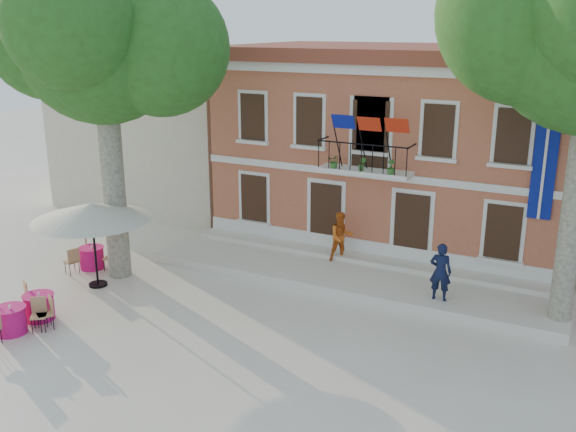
# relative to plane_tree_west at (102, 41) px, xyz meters

# --- Properties ---
(ground) EXTENTS (90.00, 90.00, 0.00)m
(ground) POSITION_rel_plane_tree_west_xyz_m (5.17, -1.15, -7.80)
(ground) COLOR beige
(ground) RESTS_ON ground
(main_building) EXTENTS (13.50, 9.59, 7.50)m
(main_building) POSITION_rel_plane_tree_west_xyz_m (7.17, 8.84, -4.02)
(main_building) COLOR #BE6244
(main_building) RESTS_ON ground
(neighbor_west) EXTENTS (9.40, 9.40, 6.40)m
(neighbor_west) POSITION_rel_plane_tree_west_xyz_m (-4.33, 9.85, -4.58)
(neighbor_west) COLOR beige
(neighbor_west) RESTS_ON ground
(terrace) EXTENTS (14.00, 3.40, 0.30)m
(terrace) POSITION_rel_plane_tree_west_xyz_m (7.17, 3.25, -7.65)
(terrace) COLOR silver
(terrace) RESTS_ON ground
(plane_tree_west) EXTENTS (5.40, 5.40, 10.61)m
(plane_tree_west) POSITION_rel_plane_tree_west_xyz_m (0.00, 0.00, 0.00)
(plane_tree_west) COLOR #A59E84
(plane_tree_west) RESTS_ON ground
(patio_umbrella) EXTENTS (3.79, 3.79, 2.82)m
(patio_umbrella) POSITION_rel_plane_tree_west_xyz_m (-0.04, -1.05, -5.26)
(patio_umbrella) COLOR black
(patio_umbrella) RESTS_ON ground
(pedestrian_navy) EXTENTS (0.68, 0.48, 1.79)m
(pedestrian_navy) POSITION_rel_plane_tree_west_xyz_m (10.44, 2.29, -6.60)
(pedestrian_navy) COLOR black
(pedestrian_navy) RESTS_ON terrace
(pedestrian_orange) EXTENTS (1.09, 1.06, 1.77)m
(pedestrian_orange) POSITION_rel_plane_tree_west_xyz_m (6.53, 4.01, -6.61)
(pedestrian_orange) COLOR #D05B18
(pedestrian_orange) RESTS_ON terrace
(cafe_table_0) EXTENTS (1.85, 1.74, 0.95)m
(cafe_table_0) POSITION_rel_plane_tree_west_xyz_m (0.22, -4.74, -7.37)
(cafe_table_0) COLOR #D8145A
(cafe_table_0) RESTS_ON ground
(cafe_table_1) EXTENTS (1.87, 1.33, 0.95)m
(cafe_table_1) POSITION_rel_plane_tree_west_xyz_m (0.24, -3.74, -7.38)
(cafe_table_1) COLOR #D8145A
(cafe_table_1) RESTS_ON ground
(cafe_table_3) EXTENTS (1.78, 1.83, 0.95)m
(cafe_table_3) POSITION_rel_plane_tree_west_xyz_m (-1.33, 0.06, -7.37)
(cafe_table_3) COLOR #D8145A
(cafe_table_3) RESTS_ON ground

